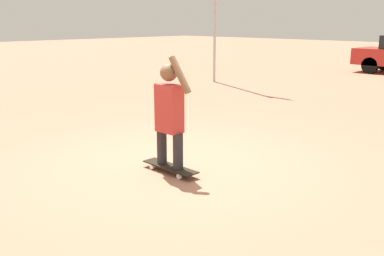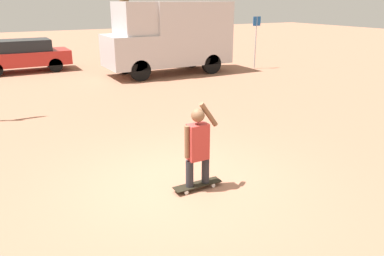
% 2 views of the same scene
% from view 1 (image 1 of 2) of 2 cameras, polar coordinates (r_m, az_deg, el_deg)
% --- Properties ---
extents(ground_plane, '(80.00, 80.00, 0.00)m').
position_cam_1_polar(ground_plane, '(6.41, -2.00, -4.75)').
color(ground_plane, '#A36B51').
extents(skateboard, '(0.92, 0.23, 0.09)m').
position_cam_1_polar(skateboard, '(6.03, -2.95, -5.25)').
color(skateboard, black).
rests_on(skateboard, ground_plane).
extents(person_skateboarder, '(0.66, 0.24, 1.54)m').
position_cam_1_polar(person_skateboarder, '(5.81, -3.06, 2.36)').
color(person_skateboarder, '#28282D').
rests_on(person_skateboarder, skateboard).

